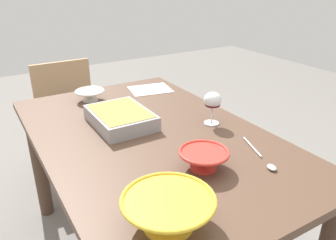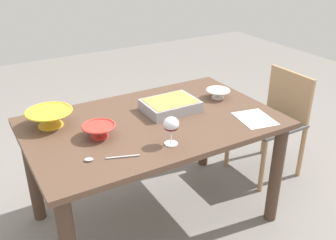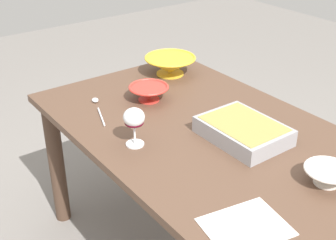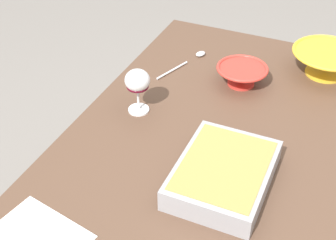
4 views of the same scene
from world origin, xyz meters
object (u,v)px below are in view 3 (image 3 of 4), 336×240
at_px(wine_glass, 134,120).
at_px(small_bowl, 149,92).
at_px(serving_spoon, 97,106).
at_px(dining_table, 201,152).
at_px(casserole_dish, 243,130).
at_px(napkin, 246,227).
at_px(mixing_bowl, 327,174).
at_px(serving_bowl, 170,65).

bearing_deg(wine_glass, small_bowl, -42.02).
distance_m(small_bowl, serving_spoon, 0.24).
height_order(wine_glass, small_bowl, wine_glass).
xyz_separation_m(dining_table, small_bowl, (0.34, 0.03, 0.16)).
distance_m(casserole_dish, napkin, 0.52).
bearing_deg(napkin, wine_glass, 0.91).
bearing_deg(dining_table, mixing_bowl, -170.91).
bearing_deg(serving_bowl, wine_glass, 132.60).
relative_size(serving_bowl, serving_spoon, 1.02).
relative_size(small_bowl, serving_bowl, 0.70).
distance_m(wine_glass, mixing_bowl, 0.70).
bearing_deg(mixing_bowl, dining_table, 9.09).
height_order(casserole_dish, serving_spoon, casserole_dish).
distance_m(serving_bowl, serving_spoon, 0.51).
relative_size(wine_glass, serving_spoon, 0.60).
bearing_deg(napkin, serving_spoon, -1.77).
height_order(dining_table, small_bowl, small_bowl).
bearing_deg(mixing_bowl, wine_glass, 32.92).
bearing_deg(serving_spoon, wine_glass, 174.03).
relative_size(dining_table, serving_spoon, 5.66).
bearing_deg(serving_spoon, mixing_bowl, -160.38).
xyz_separation_m(wine_glass, casserole_dish, (-0.21, -0.37, -0.07)).
bearing_deg(casserole_dish, dining_table, 23.78).
height_order(serving_spoon, napkin, serving_spoon).
bearing_deg(serving_spoon, serving_bowl, -76.78).
distance_m(casserole_dish, small_bowl, 0.51).
relative_size(casserole_dish, mixing_bowl, 2.03).
bearing_deg(dining_table, casserole_dish, -156.22).
xyz_separation_m(casserole_dish, mixing_bowl, (-0.38, -0.02, -0.00)).
bearing_deg(dining_table, napkin, 151.83).
height_order(mixing_bowl, serving_bowl, serving_bowl).
bearing_deg(napkin, mixing_bowl, -90.64).
bearing_deg(wine_glass, dining_table, -99.77).
xyz_separation_m(casserole_dish, small_bowl, (0.50, 0.10, 0.00)).
xyz_separation_m(wine_glass, small_bowl, (0.29, -0.26, -0.07)).
relative_size(dining_table, wine_glass, 9.44).
height_order(mixing_bowl, small_bowl, small_bowl).
xyz_separation_m(wine_glass, serving_spoon, (0.37, -0.04, -0.10)).
height_order(mixing_bowl, napkin, mixing_bowl).
xyz_separation_m(mixing_bowl, serving_bowl, (1.07, -0.15, 0.02)).
xyz_separation_m(casserole_dish, serving_spoon, (0.58, 0.33, -0.03)).
height_order(dining_table, mixing_bowl, mixing_bowl).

